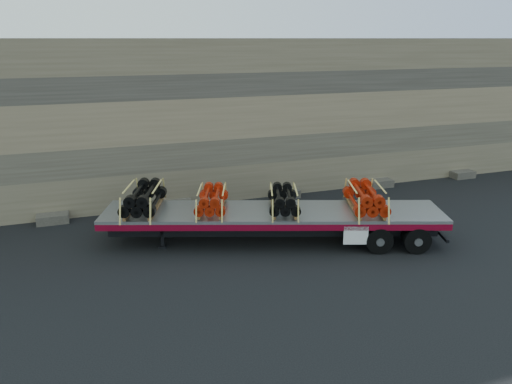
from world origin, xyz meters
TOP-DOWN VIEW (x-y plane):
  - ground at (0.00, 0.00)m, footprint 120.00×120.00m
  - rock_wall at (0.00, 6.50)m, footprint 44.00×3.00m
  - trailer at (-0.50, 0.02)m, footprint 12.00×6.09m
  - bundle_front at (-4.77, 1.51)m, footprint 1.93×2.67m
  - bundle_midfront at (-2.52, 0.72)m, footprint 1.66×2.30m
  - bundle_midrear at (-0.15, -0.11)m, footprint 1.66×2.30m
  - bundle_rear at (2.57, -1.05)m, footprint 1.91×2.64m

SIDE VIEW (x-z plane):
  - ground at x=0.00m, z-range 0.00..0.00m
  - trailer at x=-0.50m, z-range 0.00..1.19m
  - bundle_midrear at x=-0.15m, z-range 1.19..1.93m
  - bundle_midfront at x=-2.52m, z-range 1.19..1.93m
  - bundle_rear at x=2.57m, z-range 1.19..2.03m
  - bundle_front at x=-4.77m, z-range 1.19..2.04m
  - rock_wall at x=0.00m, z-range 0.00..7.00m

